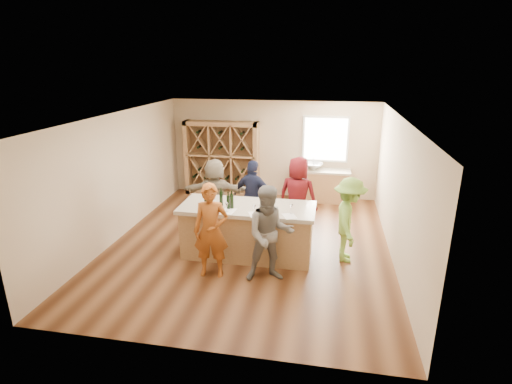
% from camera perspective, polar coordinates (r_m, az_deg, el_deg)
% --- Properties ---
extents(floor, '(6.00, 7.00, 0.10)m').
position_cam_1_polar(floor, '(8.95, -0.87, -7.68)').
color(floor, brown).
rests_on(floor, ground).
extents(ceiling, '(6.00, 7.00, 0.10)m').
position_cam_1_polar(ceiling, '(8.11, -0.97, 11.08)').
color(ceiling, white).
rests_on(ceiling, ground).
extents(wall_back, '(6.00, 0.10, 2.80)m').
position_cam_1_polar(wall_back, '(11.81, 2.48, 6.20)').
color(wall_back, '#CCB594').
rests_on(wall_back, ground).
extents(wall_front, '(6.00, 0.10, 2.80)m').
position_cam_1_polar(wall_front, '(5.24, -8.68, -10.04)').
color(wall_front, '#CCB594').
rests_on(wall_front, ground).
extents(wall_left, '(0.10, 7.00, 2.80)m').
position_cam_1_polar(wall_left, '(9.48, -19.32, 2.14)').
color(wall_left, '#CCB594').
rests_on(wall_left, ground).
extents(wall_right, '(0.10, 7.00, 2.80)m').
position_cam_1_polar(wall_right, '(8.39, 19.96, 0.06)').
color(wall_right, '#CCB594').
rests_on(wall_right, ground).
extents(window_frame, '(1.30, 0.06, 1.30)m').
position_cam_1_polar(window_frame, '(11.55, 9.90, 7.45)').
color(window_frame, white).
rests_on(window_frame, wall_back).
extents(window_pane, '(1.18, 0.01, 1.18)m').
position_cam_1_polar(window_pane, '(11.52, 9.90, 7.42)').
color(window_pane, white).
rests_on(window_pane, wall_back).
extents(wine_rack, '(2.20, 0.45, 2.20)m').
position_cam_1_polar(wine_rack, '(11.90, -4.92, 4.77)').
color(wine_rack, '#A1794D').
rests_on(wine_rack, floor).
extents(back_counter_base, '(1.60, 0.58, 0.86)m').
position_cam_1_polar(back_counter_base, '(11.61, 9.03, 0.82)').
color(back_counter_base, '#A1794D').
rests_on(back_counter_base, floor).
extents(back_counter_top, '(1.70, 0.62, 0.06)m').
position_cam_1_polar(back_counter_top, '(11.48, 9.14, 3.01)').
color(back_counter_top, '#B8AE97').
rests_on(back_counter_top, back_counter_base).
extents(sink, '(0.54, 0.54, 0.19)m').
position_cam_1_polar(sink, '(11.46, 8.17, 3.66)').
color(sink, silver).
rests_on(sink, back_counter_top).
extents(faucet, '(0.02, 0.02, 0.30)m').
position_cam_1_polar(faucet, '(11.62, 8.23, 4.15)').
color(faucet, silver).
rests_on(faucet, back_counter_top).
extents(tasting_counter_base, '(2.60, 1.00, 1.00)m').
position_cam_1_polar(tasting_counter_base, '(8.26, -1.19, -5.77)').
color(tasting_counter_base, '#A1794D').
rests_on(tasting_counter_base, floor).
extents(tasting_counter_top, '(2.72, 1.12, 0.08)m').
position_cam_1_polar(tasting_counter_top, '(8.06, -1.22, -2.26)').
color(tasting_counter_top, '#B8AE97').
rests_on(tasting_counter_top, tasting_counter_base).
extents(wine_bottle_a, '(0.10, 0.10, 0.31)m').
position_cam_1_polar(wine_bottle_a, '(8.06, -7.18, -0.91)').
color(wine_bottle_a, black).
rests_on(wine_bottle_a, tasting_counter_top).
extents(wine_bottle_b, '(0.09, 0.09, 0.30)m').
position_cam_1_polar(wine_bottle_b, '(7.96, -6.54, -1.20)').
color(wine_bottle_b, black).
rests_on(wine_bottle_b, tasting_counter_top).
extents(wine_bottle_c, '(0.09, 0.09, 0.29)m').
position_cam_1_polar(wine_bottle_c, '(8.04, -5.00, -0.96)').
color(wine_bottle_c, black).
rests_on(wine_bottle_c, tasting_counter_top).
extents(wine_bottle_d, '(0.08, 0.08, 0.27)m').
position_cam_1_polar(wine_bottle_d, '(7.87, -3.98, -1.47)').
color(wine_bottle_d, black).
rests_on(wine_bottle_d, tasting_counter_top).
extents(wine_bottle_e, '(0.09, 0.09, 0.29)m').
position_cam_1_polar(wine_bottle_e, '(7.88, -3.47, -1.35)').
color(wine_bottle_e, black).
rests_on(wine_bottle_e, tasting_counter_top).
extents(wine_glass_a, '(0.09, 0.09, 0.18)m').
position_cam_1_polar(wine_glass_a, '(7.71, -4.16, -2.23)').
color(wine_glass_a, white).
rests_on(wine_glass_a, tasting_counter_top).
extents(wine_glass_b, '(0.08, 0.08, 0.17)m').
position_cam_1_polar(wine_glass_b, '(7.61, -0.25, -2.52)').
color(wine_glass_b, white).
rests_on(wine_glass_b, tasting_counter_top).
extents(wine_glass_c, '(0.09, 0.09, 0.20)m').
position_cam_1_polar(wine_glass_c, '(7.46, 2.85, -2.86)').
color(wine_glass_c, white).
rests_on(wine_glass_c, tasting_counter_top).
extents(wine_glass_d, '(0.07, 0.07, 0.17)m').
position_cam_1_polar(wine_glass_d, '(7.81, 1.79, -1.98)').
color(wine_glass_d, white).
rests_on(wine_glass_d, tasting_counter_top).
extents(wine_glass_e, '(0.09, 0.09, 0.19)m').
position_cam_1_polar(wine_glass_e, '(7.63, 5.05, -2.42)').
color(wine_glass_e, white).
rests_on(wine_glass_e, tasting_counter_top).
extents(tasting_menu_a, '(0.28, 0.36, 0.00)m').
position_cam_1_polar(tasting_menu_a, '(7.79, -3.96, -2.72)').
color(tasting_menu_a, white).
rests_on(tasting_menu_a, tasting_counter_top).
extents(tasting_menu_b, '(0.32, 0.37, 0.00)m').
position_cam_1_polar(tasting_menu_b, '(7.61, -0.11, -3.20)').
color(tasting_menu_b, white).
rests_on(tasting_menu_b, tasting_counter_top).
extents(tasting_menu_c, '(0.33, 0.37, 0.00)m').
position_cam_1_polar(tasting_menu_c, '(7.54, 4.81, -3.46)').
color(tasting_menu_c, white).
rests_on(tasting_menu_c, tasting_counter_top).
extents(person_near_left, '(0.70, 0.55, 1.79)m').
position_cam_1_polar(person_near_left, '(7.39, -6.43, -5.53)').
color(person_near_left, '#994C19').
rests_on(person_near_left, floor).
extents(person_near_right, '(0.97, 0.70, 1.81)m').
position_cam_1_polar(person_near_right, '(7.19, 2.00, -6.07)').
color(person_near_right, slate).
rests_on(person_near_right, floor).
extents(person_server, '(0.52, 1.12, 1.73)m').
position_cam_1_polar(person_server, '(8.12, 13.11, -3.93)').
color(person_server, '#8CC64C').
rests_on(person_server, floor).
extents(person_far_mid, '(1.11, 0.79, 1.72)m').
position_cam_1_polar(person_far_mid, '(9.28, -0.38, -0.64)').
color(person_far_mid, '#191E38').
rests_on(person_far_mid, floor).
extents(person_far_right, '(1.00, 0.76, 1.84)m').
position_cam_1_polar(person_far_right, '(9.17, 5.97, -0.58)').
color(person_far_right, '#590F14').
rests_on(person_far_right, floor).
extents(person_far_left, '(1.64, 0.75, 1.71)m').
position_cam_1_polar(person_far_left, '(9.54, -5.85, -0.23)').
color(person_far_left, gray).
rests_on(person_far_left, floor).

